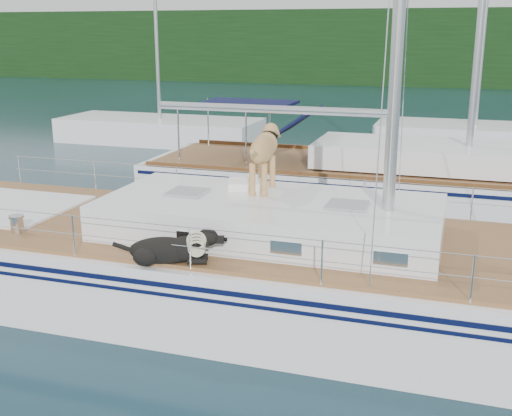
% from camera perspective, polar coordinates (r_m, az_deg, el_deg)
% --- Properties ---
extents(ground, '(120.00, 120.00, 0.00)m').
position_cam_1_polar(ground, '(10.78, -2.89, -8.27)').
color(ground, black).
rests_on(ground, ground).
extents(tree_line, '(90.00, 3.00, 6.00)m').
position_cam_1_polar(tree_line, '(54.34, 14.57, 13.63)').
color(tree_line, black).
rests_on(tree_line, ground).
extents(shore_bank, '(92.00, 1.00, 1.20)m').
position_cam_1_polar(shore_bank, '(55.65, 14.49, 11.19)').
color(shore_bank, '#595147').
rests_on(shore_bank, ground).
extents(main_sailboat, '(12.00, 3.95, 14.01)m').
position_cam_1_polar(main_sailboat, '(10.49, -2.46, -4.93)').
color(main_sailboat, white).
rests_on(main_sailboat, ground).
extents(neighbor_sailboat, '(11.00, 3.50, 13.30)m').
position_cam_1_polar(neighbor_sailboat, '(16.28, 10.02, 2.07)').
color(neighbor_sailboat, white).
rests_on(neighbor_sailboat, ground).
extents(bg_boat_west, '(8.00, 3.00, 11.65)m').
position_cam_1_polar(bg_boat_west, '(26.21, -8.51, 6.80)').
color(bg_boat_west, white).
rests_on(bg_boat_west, ground).
extents(bg_boat_center, '(7.20, 3.00, 11.65)m').
position_cam_1_polar(bg_boat_center, '(25.51, 18.81, 5.92)').
color(bg_boat_center, white).
rests_on(bg_boat_center, ground).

